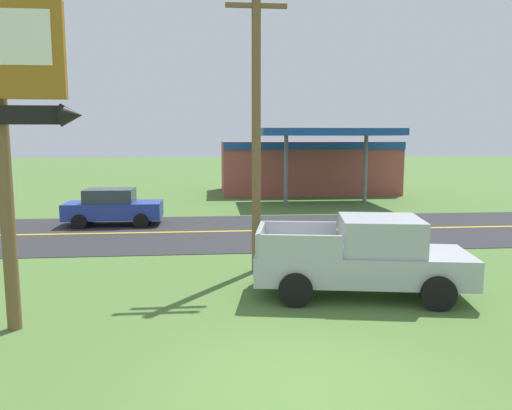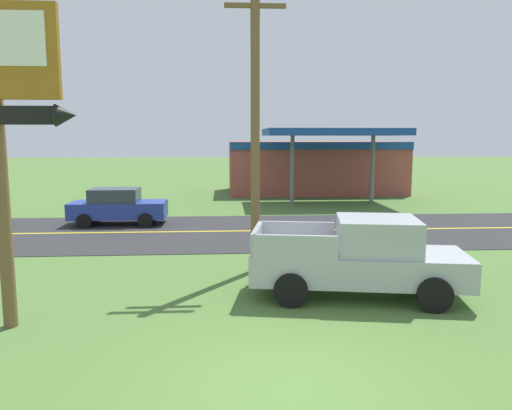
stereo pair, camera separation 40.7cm
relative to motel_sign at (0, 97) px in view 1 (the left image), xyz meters
The scene contains 8 objects.
ground_plane 7.64m from the motel_sign, 27.06° to the right, with size 180.00×180.00×0.00m, color #4C7033.
road_asphalt 12.48m from the motel_sign, 62.28° to the left, with size 140.00×8.00×0.02m, color #2B2B2D.
road_centre_line 12.47m from the motel_sign, 62.28° to the left, with size 126.00×0.20×0.01m, color gold.
motel_sign is the anchor object (origin of this frame).
utility_pole 6.70m from the motel_sign, 37.86° to the left, with size 1.90×0.26×8.79m.
gas_station 26.87m from the motel_sign, 66.17° to the left, with size 12.00×11.50×4.40m.
pickup_silver_parked_on_lawn 8.73m from the motel_sign, 11.83° to the left, with size 5.46×2.89×1.96m.
car_blue_near_lane 12.84m from the motel_sign, 91.79° to the left, with size 4.20×2.00×1.64m.
Camera 1 is at (-1.40, -7.27, 3.91)m, focal length 34.71 mm.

